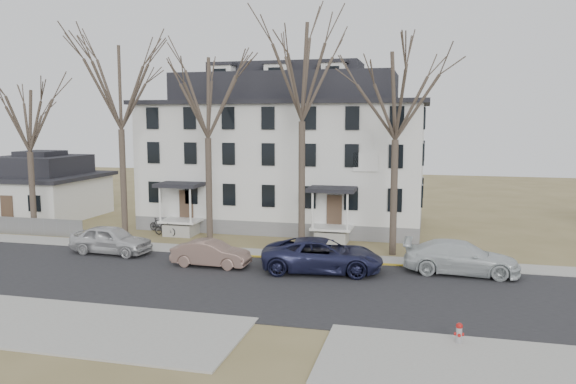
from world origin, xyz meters
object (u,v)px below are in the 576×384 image
(boarding_house, at_px, (287,153))
(car_navy, at_px, (322,256))
(tree_mid_left, at_px, (207,92))
(bicycle_right, at_px, (158,225))
(tree_bungalow, at_px, (28,116))
(car_silver, at_px, (111,240))
(car_white, at_px, (461,258))
(tree_mid_right, at_px, (396,90))
(tree_far_left, at_px, (120,81))
(bicycle_left, at_px, (165,229))
(fire_hydrant, at_px, (459,334))
(car_tan, at_px, (211,254))
(tree_center, at_px, (302,65))
(small_house, at_px, (42,190))

(boarding_house, bearing_deg, car_navy, -68.18)
(tree_mid_left, distance_m, bicycle_right, 10.79)
(tree_bungalow, relative_size, car_silver, 2.21)
(tree_bungalow, relative_size, car_white, 1.87)
(tree_mid_right, xyz_separation_m, car_white, (3.66, -3.43, -8.76))
(boarding_house, relative_size, tree_mid_right, 1.63)
(tree_far_left, relative_size, bicycle_left, 7.57)
(tree_mid_left, height_order, fire_hydrant, tree_mid_left)
(car_tan, height_order, bicycle_left, car_tan)
(tree_far_left, distance_m, tree_center, 12.02)
(bicycle_right, bearing_deg, fire_hydrant, -112.19)
(tree_bungalow, distance_m, bicycle_left, 12.00)
(boarding_house, height_order, tree_mid_left, tree_mid_left)
(tree_mid_right, relative_size, car_tan, 3.01)
(car_tan, relative_size, fire_hydrant, 5.22)
(boarding_house, xyz_separation_m, bicycle_left, (-6.89, -6.58, -4.90))
(tree_far_left, height_order, bicycle_left, tree_far_left)
(boarding_house, xyz_separation_m, tree_far_left, (-9.00, -8.15, 4.96))
(small_house, xyz_separation_m, tree_bungalow, (4.00, -6.20, 5.87))
(tree_mid_left, relative_size, tree_center, 0.87)
(car_silver, height_order, bicycle_right, car_silver)
(car_tan, bearing_deg, car_white, -81.22)
(tree_bungalow, xyz_separation_m, bicycle_right, (7.97, 2.81, -7.64))
(tree_center, relative_size, car_tan, 3.48)
(boarding_house, height_order, car_tan, boarding_house)
(bicycle_left, bearing_deg, car_tan, -121.94)
(fire_hydrant, bearing_deg, tree_center, 123.49)
(small_house, relative_size, car_white, 1.51)
(car_silver, bearing_deg, tree_mid_left, -46.64)
(car_silver, bearing_deg, boarding_house, -28.93)
(car_tan, xyz_separation_m, car_navy, (6.05, 0.36, 0.17))
(bicycle_right, bearing_deg, tree_mid_right, -82.99)
(tree_mid_right, distance_m, car_navy, 10.51)
(boarding_house, relative_size, car_tan, 4.92)
(car_navy, distance_m, fire_hydrant, 10.42)
(tree_mid_left, bearing_deg, fire_hydrant, -41.69)
(tree_far_left, xyz_separation_m, car_tan, (8.14, -5.17, -9.65))
(small_house, height_order, tree_bungalow, tree_bungalow)
(car_white, relative_size, bicycle_right, 3.63)
(car_navy, xyz_separation_m, bicycle_right, (-13.22, 7.62, -0.39))
(car_navy, bearing_deg, tree_mid_right, -41.13)
(small_house, xyz_separation_m, car_silver, (12.33, -10.09, -1.42))
(tree_bungalow, bearing_deg, tree_center, 0.00)
(boarding_house, height_order, car_white, boarding_house)
(tree_center, xyz_separation_m, car_white, (9.16, -3.43, -10.25))
(boarding_house, distance_m, small_house, 20.34)
(car_tan, height_order, bicycle_right, car_tan)
(car_silver, relative_size, car_navy, 0.78)
(tree_bungalow, height_order, bicycle_left, tree_bungalow)
(fire_hydrant, bearing_deg, tree_bungalow, 154.77)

